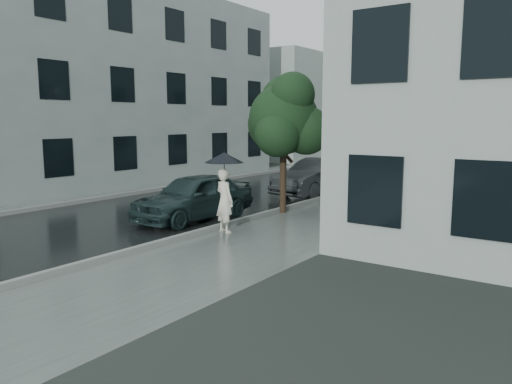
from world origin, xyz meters
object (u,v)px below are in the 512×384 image
Objects in this scene: pedestrian at (225,201)px; car_near at (194,197)px; street_tree at (285,118)px; lamp_post at (349,127)px; car_far at (318,177)px.

pedestrian is 0.42× the size of car_near.
street_tree is 1.09× the size of car_near.
lamp_post reaches higher than car_far.
lamp_post reaches higher than pedestrian.
car_near is at bearing -89.34° from car_far.
street_tree reaches higher than car_near.
lamp_post is 1.15× the size of car_near.
car_far is (-1.12, 7.58, -0.13)m from pedestrian.
car_near is 0.93× the size of car_far.
street_tree is 4.78m from car_far.
street_tree is (-0.25, 3.52, 2.24)m from pedestrian.
car_near is 6.79m from car_far.
pedestrian is at bearing -20.73° from car_near.
pedestrian is 7.66m from car_far.
car_near is (-1.88, 0.84, -0.16)m from pedestrian.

